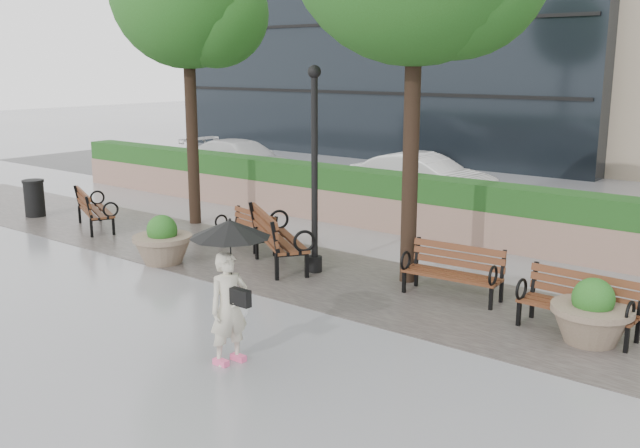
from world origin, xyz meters
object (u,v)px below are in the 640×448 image
Objects in this scene: bench_3 at (452,283)px; bench_4 at (577,317)px; planter_left at (163,245)px; car_right at (423,178)px; bench_1 at (247,239)px; bench_2 at (279,249)px; trash_bin at (34,199)px; pedestrian at (230,277)px; bench_0 at (95,218)px; planter_right at (592,318)px; car_left at (242,161)px; lamppost at (315,184)px.

bench_4 reaches higher than bench_3.
planter_left is 8.74m from car_right.
bench_2 is (1.27, -0.42, 0.08)m from bench_1.
car_right is at bearing -46.82° from bench_2.
bench_2 is 1.25× the size of bench_3.
trash_bin is 11.07m from pedestrian.
bench_1 is at bearing -144.92° from bench_0.
bench_2 is 1.87× the size of planter_right.
bench_3 is at bearing -140.06° from bench_2.
car_right is 2.18× the size of pedestrian.
car_right reaches higher than bench_4.
car_right is (4.36, 7.77, 0.41)m from bench_0.
bench_2 is 4.70m from pedestrian.
bench_4 is at bearing -153.75° from bench_0.
bench_3 is 8.50m from car_right.
planter_left reaches higher than trash_bin.
car_left is (-13.85, 7.16, 0.31)m from planter_right.
car_left reaches higher than bench_0.
lamppost reaches higher than planter_left.
bench_0 is 8.92m from car_right.
lamppost is at bearing -138.87° from bench_2.
bench_3 is at bearing 1.80° from pedestrian.
bench_0 is 6.48m from lamppost.
lamppost is at bearing 4.81° from bench_1.
lamppost is 7.63m from car_right.
planter_left is 1.28× the size of trash_bin.
lamppost is at bearing 27.12° from planter_left.
planter_right is at bearing 8.62° from bench_1.
trash_bin is at bearing -175.69° from bench_4.
lamppost is (-4.97, 0.13, 1.41)m from bench_4.
bench_3 is 1.45× the size of planter_left.
bench_0 is at bearing 165.52° from planter_left.
planter_right reaches higher than bench_3.
lamppost is 0.82× the size of car_left.
bench_0 reaches higher than bench_3.
car_left is at bearing 59.16° from pedestrian.
planter_left is at bearing -172.32° from planter_right.
planter_left is 3.31m from lamppost.
bench_1 is 1.44× the size of planter_right.
bench_0 is 2.07× the size of trash_bin.
pedestrian is (-3.21, -3.80, 0.90)m from bench_4.
trash_bin is at bearing -176.26° from lamppost.
bench_1 is at bearing -133.61° from car_left.
bench_0 is 0.89× the size of bench_2.
pedestrian reaches higher than bench_2.
trash_bin is 0.24× the size of lamppost.
bench_2 reaches higher than bench_4.
car_right is (0.14, 6.99, 0.44)m from bench_1.
planter_left is at bearing 75.68° from pedestrian.
planter_right is at bearing 7.68° from planter_left.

